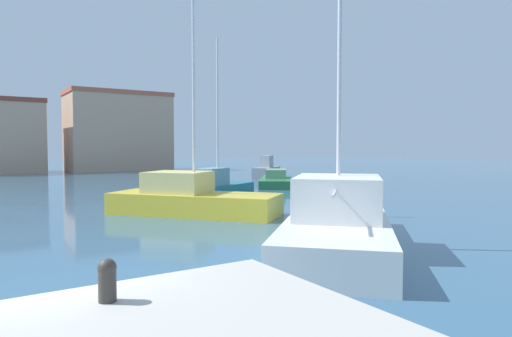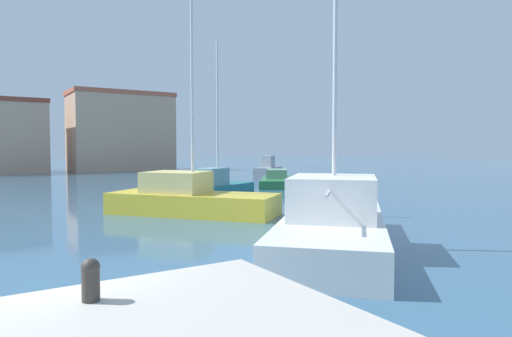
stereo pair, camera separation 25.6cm
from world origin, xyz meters
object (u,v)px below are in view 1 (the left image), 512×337
sailboat_yellow_distant_east (191,198)px  motorboat_grey_near_pier (267,170)px  sailboat_white_far_left (338,223)px  motorboat_green_far_right (276,180)px  sailboat_teal_inner_mooring (216,187)px  mooring_bollard (107,278)px

sailboat_yellow_distant_east → motorboat_grey_near_pier: bearing=47.5°
sailboat_white_far_left → motorboat_green_far_right: sailboat_white_far_left is taller
sailboat_teal_inner_mooring → mooring_bollard: bearing=-121.5°
mooring_bollard → sailboat_teal_inner_mooring: bearing=58.5°
mooring_bollard → sailboat_white_far_left: bearing=28.6°
sailboat_white_far_left → motorboat_grey_near_pier: (15.15, 25.87, -0.08)m
motorboat_grey_near_pier → motorboat_green_far_right: size_ratio=0.70×
motorboat_grey_near_pier → motorboat_green_far_right: bearing=-119.8°
sailboat_yellow_distant_east → motorboat_green_far_right: size_ratio=1.49×
motorboat_green_far_right → motorboat_grey_near_pier: bearing=60.2°
mooring_bollard → sailboat_white_far_left: (7.71, 4.20, -0.65)m
motorboat_grey_near_pier → sailboat_teal_inner_mooring: bearing=-134.2°
mooring_bollard → motorboat_grey_near_pier: motorboat_grey_near_pier is taller
mooring_bollard → motorboat_green_far_right: bearing=50.4°
mooring_bollard → sailboat_teal_inner_mooring: 20.82m
mooring_bollard → motorboat_green_far_right: size_ratio=0.08×
sailboat_teal_inner_mooring → motorboat_grey_near_pier: bearing=45.8°
sailboat_teal_inner_mooring → motorboat_green_far_right: sailboat_teal_inner_mooring is taller
sailboat_white_far_left → sailboat_teal_inner_mooring: bearing=76.8°
sailboat_yellow_distant_east → mooring_bollard: bearing=-118.6°
sailboat_yellow_distant_east → motorboat_green_far_right: (11.41, 9.50, -0.28)m
mooring_bollard → sailboat_white_far_left: size_ratio=0.05×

